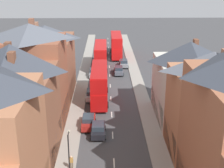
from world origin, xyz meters
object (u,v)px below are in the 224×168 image
Objects in this scene: double_decker_bus_lead at (116,45)px; car_mid_black at (98,129)px; car_far_grey at (91,95)px; car_near_blue at (119,70)px; car_parked_right_a at (94,72)px; car_parked_left_b at (124,63)px; double_decker_bus_mid_street at (99,84)px; double_decker_bus_far_approaching at (101,56)px; street_lamp at (69,156)px; car_parked_left_a at (101,51)px; pedestrian_mid_left at (71,162)px; car_parked_right_b at (89,121)px.

double_decker_bus_lead reaches higher than car_mid_black.
double_decker_bus_lead is 27.67m from car_far_grey.
car_near_blue is 13.93m from car_far_grey.
car_parked_right_a reaches higher than car_parked_left_b.
car_mid_black is at bearing -98.28° from car_near_blue.
double_decker_bus_far_approaching is (0.00, 16.97, 0.00)m from double_decker_bus_mid_street.
car_far_grey is 0.71× the size of street_lamp.
double_decker_bus_lead is 1.96× the size of street_lamp.
car_parked_right_a reaches higher than car_parked_left_a.
double_decker_bus_far_approaching reaches higher than car_near_blue.
car_far_grey is (-1.29, 0.40, -2.00)m from double_decker_bus_mid_street.
car_parked_left_a is 50.36m from street_lamp.
car_parked_right_a is 23.39m from car_mid_black.
double_decker_bus_far_approaching is at bearing 85.87° from pedestrian_mid_left.
double_decker_bus_mid_street is 2.72× the size of car_mid_black.
car_mid_black is 10.25m from street_lamp.
double_decker_bus_lead is at bearing -25.78° from car_parked_left_a.
double_decker_bus_mid_street and double_decker_bus_far_approaching have the same top height.
car_parked_left_a is (0.01, 29.30, -1.97)m from double_decker_bus_mid_street.
car_far_grey is at bearing 96.35° from car_mid_black.
pedestrian_mid_left reaches higher than car_far_grey.
car_mid_black is (0.01, -11.28, -1.99)m from double_decker_bus_mid_street.
double_decker_bus_mid_street is at bearing -97.44° from double_decker_bus_lead.
car_far_grey is (0.00, -11.67, -0.04)m from car_parked_right_a.
car_parked_left_a is 38.49m from car_parked_right_b.
double_decker_bus_mid_street is 1.00× the size of double_decker_bus_far_approaching.
car_parked_left_b is 37.85m from pedestrian_mid_left.
double_decker_bus_lead is 2.42× the size of car_parked_right_a.
street_lamp is (-1.15, -33.01, 2.39)m from car_parked_right_a.
double_decker_bus_lead is 2.50× the size of car_near_blue.
car_parked_right_a is 1.11× the size of car_parked_right_b.
car_near_blue is 2.69× the size of pedestrian_mid_left.
double_decker_bus_mid_street is at bearing -17.33° from car_far_grey.
car_far_grey is at bearing -100.21° from double_decker_bus_lead.
pedestrian_mid_left is (-2.58, -47.92, 0.19)m from car_parked_left_a.
pedestrian_mid_left is at bearing -93.84° from car_far_grey.
car_parked_left_a is at bearing 87.42° from car_far_grey.
double_decker_bus_lead reaches higher than car_parked_left_a.
car_parked_right_a is at bearing -134.03° from car_parked_left_b.
car_parked_left_a is at bearing 86.92° from pedestrian_mid_left.
car_parked_right_b reaches higher than car_parked_right_a.
double_decker_bus_lead and double_decker_bus_far_approaching have the same top height.
street_lamp is (-2.44, -20.94, 0.43)m from double_decker_bus_mid_street.
double_decker_bus_lead reaches higher than car_parked_right_b.
street_lamp is at bearing -92.00° from car_parked_right_a.
car_parked_left_a is at bearing 90.00° from car_mid_black.
car_mid_black is at bearing -58.39° from car_parked_right_b.
car_parked_left_a is 47.99m from pedestrian_mid_left.
double_decker_bus_mid_street reaches higher than car_mid_black.
car_parked_right_b is 12.07m from street_lamp.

